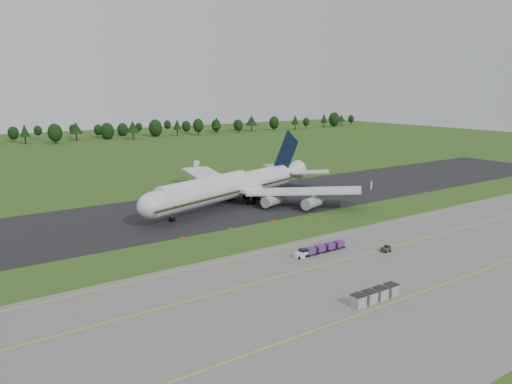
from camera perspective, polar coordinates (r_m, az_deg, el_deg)
ground at (r=109.25m, az=0.34°, el=-4.97°), size 600.00×600.00×0.00m
apron at (r=85.26m, az=13.79°, el=-10.24°), size 300.00×52.00×0.06m
taxiway at (r=132.33m, az=-6.65°, el=-2.04°), size 300.00×40.00×0.08m
apron_markings at (r=89.67m, az=10.41°, el=-8.94°), size 300.00×30.20×0.01m
tree_line at (r=314.78m, az=-21.90°, el=6.42°), size 521.74×22.92×11.99m
aircraft at (r=135.69m, az=-2.97°, el=0.66°), size 66.07×61.73×18.68m
baggage_train at (r=98.22m, az=7.21°, el=-6.49°), size 12.30×1.57×1.51m
utility_cart at (r=101.45m, az=14.61°, el=-6.38°), size 1.84×1.24×0.97m
uld_row at (r=78.70m, az=13.46°, el=-11.38°), size 9.07×1.87×1.84m
edge_markers at (r=116.03m, az=-0.51°, el=-3.82°), size 36.22×0.30×0.60m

